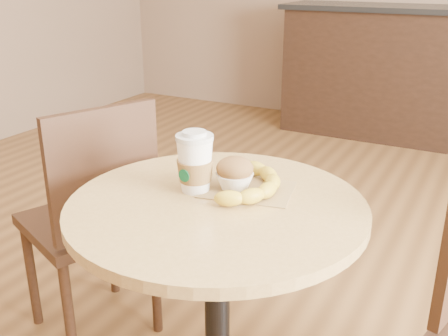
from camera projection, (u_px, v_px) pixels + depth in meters
name	position (u px, v px, depth m)	size (l,w,h in m)	color
cafe_table	(217.00, 267.00, 1.41)	(0.77, 0.77, 0.75)	black
chair_left	(94.00, 216.00, 1.83)	(0.52, 0.52, 0.91)	#372113
service_counter	(427.00, 75.00, 4.11)	(2.30, 0.65, 1.04)	black
kraft_bag	(247.00, 190.00, 1.42)	(0.24, 0.18, 0.00)	olive
coffee_cup	(195.00, 164.00, 1.39)	(0.10, 0.10, 0.17)	white
muffin	(235.00, 174.00, 1.40)	(0.10, 0.10, 0.09)	white
banana	(254.00, 184.00, 1.39)	(0.17, 0.30, 0.04)	gold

